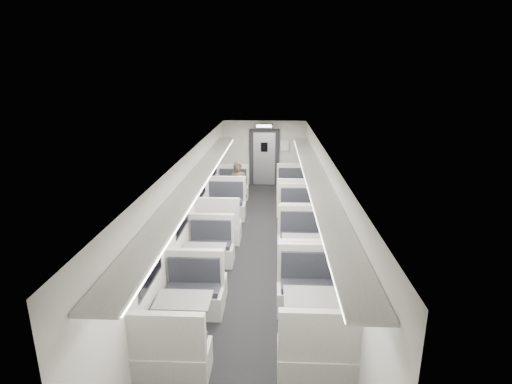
# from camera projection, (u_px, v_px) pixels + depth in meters

# --- Properties ---
(room) EXTENTS (3.24, 12.24, 2.64)m
(room) POSITION_uv_depth(u_px,v_px,m) (257.00, 204.00, 9.05)
(room) COLOR black
(room) RESTS_ON ground
(booth_left_a) EXTENTS (1.02, 2.07, 1.11)m
(booth_left_a) POSITION_uv_depth(u_px,v_px,m) (231.00, 194.00, 12.64)
(booth_left_a) COLOR beige
(booth_left_a) RESTS_ON room
(booth_left_b) EXTENTS (1.11, 2.24, 1.20)m
(booth_left_b) POSITION_uv_depth(u_px,v_px,m) (222.00, 215.00, 10.70)
(booth_left_b) COLOR beige
(booth_left_b) RESTS_ON room
(booth_left_c) EXTENTS (1.01, 2.04, 1.09)m
(booth_left_c) POSITION_uv_depth(u_px,v_px,m) (205.00, 264.00, 8.04)
(booth_left_c) COLOR beige
(booth_left_c) RESTS_ON room
(booth_left_d) EXTENTS (1.03, 2.08, 1.11)m
(booth_left_d) POSITION_uv_depth(u_px,v_px,m) (184.00, 319.00, 6.21)
(booth_left_d) COLOR beige
(booth_left_d) RESTS_ON room
(booth_right_a) EXTENTS (1.07, 2.17, 1.16)m
(booth_right_a) POSITION_uv_depth(u_px,v_px,m) (294.00, 195.00, 12.52)
(booth_right_a) COLOR beige
(booth_right_a) RESTS_ON room
(booth_right_b) EXTENTS (0.97, 1.96, 1.05)m
(booth_right_b) POSITION_uv_depth(u_px,v_px,m) (297.00, 218.00, 10.63)
(booth_right_b) COLOR beige
(booth_right_b) RESTS_ON room
(booth_right_c) EXTENTS (1.06, 2.15, 1.15)m
(booth_right_c) POSITION_uv_depth(u_px,v_px,m) (303.00, 255.00, 8.38)
(booth_right_c) COLOR beige
(booth_right_c) RESTS_ON room
(booth_right_d) EXTENTS (1.10, 2.23, 1.20)m
(booth_right_d) POSITION_uv_depth(u_px,v_px,m) (313.00, 318.00, 6.21)
(booth_right_d) COLOR beige
(booth_right_d) RESTS_ON room
(passenger) EXTENTS (0.58, 0.39, 1.56)m
(passenger) POSITION_uv_depth(u_px,v_px,m) (238.00, 188.00, 11.85)
(passenger) COLOR black
(passenger) RESTS_ON room
(window_a) EXTENTS (0.02, 1.18, 0.84)m
(window_a) POSITION_uv_depth(u_px,v_px,m) (214.00, 164.00, 12.32)
(window_a) COLOR black
(window_a) RESTS_ON room
(window_b) EXTENTS (0.02, 1.18, 0.84)m
(window_b) POSITION_uv_depth(u_px,v_px,m) (201.00, 183.00, 10.22)
(window_b) COLOR black
(window_b) RESTS_ON room
(window_c) EXTENTS (0.02, 1.18, 0.84)m
(window_c) POSITION_uv_depth(u_px,v_px,m) (182.00, 211.00, 8.11)
(window_c) COLOR black
(window_c) RESTS_ON room
(window_d) EXTENTS (0.02, 1.18, 0.84)m
(window_d) POSITION_uv_depth(u_px,v_px,m) (150.00, 260.00, 6.01)
(window_d) COLOR black
(window_d) RESTS_ON room
(luggage_rack_left) EXTENTS (0.46, 10.40, 0.09)m
(luggage_rack_left) POSITION_uv_depth(u_px,v_px,m) (199.00, 176.00, 8.61)
(luggage_rack_left) COLOR beige
(luggage_rack_left) RESTS_ON room
(luggage_rack_right) EXTENTS (0.46, 10.40, 0.09)m
(luggage_rack_right) POSITION_uv_depth(u_px,v_px,m) (315.00, 177.00, 8.50)
(luggage_rack_right) COLOR beige
(luggage_rack_right) RESTS_ON room
(vestibule_door) EXTENTS (1.10, 0.13, 2.10)m
(vestibule_door) POSITION_uv_depth(u_px,v_px,m) (264.00, 158.00, 14.77)
(vestibule_door) COLOR black
(vestibule_door) RESTS_ON room
(exit_sign) EXTENTS (0.62, 0.12, 0.16)m
(exit_sign) POSITION_uv_depth(u_px,v_px,m) (264.00, 126.00, 13.95)
(exit_sign) COLOR black
(exit_sign) RESTS_ON room
(wall_notice) EXTENTS (0.32, 0.02, 0.40)m
(wall_notice) POSITION_uv_depth(u_px,v_px,m) (285.00, 146.00, 14.59)
(wall_notice) COLOR silver
(wall_notice) RESTS_ON room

